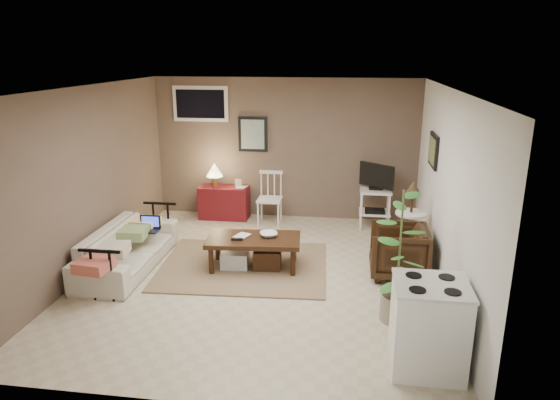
# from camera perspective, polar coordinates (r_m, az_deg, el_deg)

# --- Properties ---
(floor) EXTENTS (5.00, 5.00, 0.00)m
(floor) POSITION_cam_1_polar(r_m,az_deg,el_deg) (6.59, -2.34, -8.64)
(floor) COLOR #C1B293
(floor) RESTS_ON ground
(art_back) EXTENTS (0.50, 0.03, 0.60)m
(art_back) POSITION_cam_1_polar(r_m,az_deg,el_deg) (8.60, -3.12, 7.52)
(art_back) COLOR black
(art_right) EXTENTS (0.03, 0.60, 0.45)m
(art_right) POSITION_cam_1_polar(r_m,az_deg,el_deg) (7.11, 17.12, 5.45)
(art_right) COLOR black
(window) EXTENTS (0.96, 0.03, 0.60)m
(window) POSITION_cam_1_polar(r_m,az_deg,el_deg) (8.75, -9.07, 10.80)
(window) COLOR white
(rug) EXTENTS (2.32, 1.90, 0.02)m
(rug) POSITION_cam_1_polar(r_m,az_deg,el_deg) (6.86, -4.18, -7.49)
(rug) COLOR #8A6D50
(rug) RESTS_ON floor
(coffee_table) EXTENTS (1.28, 0.74, 0.47)m
(coffee_table) POSITION_cam_1_polar(r_m,az_deg,el_deg) (6.70, -3.10, -5.76)
(coffee_table) COLOR #32180D
(coffee_table) RESTS_ON floor
(sofa) EXTENTS (0.56, 1.91, 0.75)m
(sofa) POSITION_cam_1_polar(r_m,az_deg,el_deg) (6.99, -17.07, -4.54)
(sofa) COLOR beige
(sofa) RESTS_ON floor
(sofa_pillows) EXTENTS (0.37, 1.82, 0.13)m
(sofa_pillows) POSITION_cam_1_polar(r_m,az_deg,el_deg) (6.76, -17.55, -4.55)
(sofa_pillows) COLOR beige
(sofa_pillows) RESTS_ON sofa
(sofa_end_rails) EXTENTS (0.51, 1.91, 0.64)m
(sofa_end_rails) POSITION_cam_1_polar(r_m,az_deg,el_deg) (6.96, -16.21, -5.00)
(sofa_end_rails) COLOR black
(sofa_end_rails) RESTS_ON floor
(laptop) EXTENTS (0.29, 0.21, 0.20)m
(laptop) POSITION_cam_1_polar(r_m,az_deg,el_deg) (7.16, -14.72, -2.89)
(laptop) COLOR black
(laptop) RESTS_ON sofa
(red_console) EXTENTS (0.85, 0.38, 0.98)m
(red_console) POSITION_cam_1_polar(r_m,az_deg,el_deg) (8.72, -6.50, 0.08)
(red_console) COLOR maroon
(red_console) RESTS_ON floor
(spindle_chair) EXTENTS (0.40, 0.40, 0.88)m
(spindle_chair) POSITION_cam_1_polar(r_m,az_deg,el_deg) (8.41, -1.18, 0.06)
(spindle_chair) COLOR white
(spindle_chair) RESTS_ON floor
(tv_stand) EXTENTS (0.54, 0.43, 1.07)m
(tv_stand) POSITION_cam_1_polar(r_m,az_deg,el_deg) (8.29, 10.86, 0.64)
(tv_stand) COLOR white
(tv_stand) RESTS_ON floor
(side_table) EXTENTS (0.43, 0.43, 1.14)m
(side_table) POSITION_cam_1_polar(r_m,az_deg,el_deg) (7.08, 14.78, -1.22)
(side_table) COLOR white
(side_table) RESTS_ON floor
(armchair) EXTENTS (0.68, 0.72, 0.73)m
(armchair) POSITION_cam_1_polar(r_m,az_deg,el_deg) (6.63, 13.41, -5.47)
(armchair) COLOR black
(armchair) RESTS_ON floor
(potted_plant) EXTENTS (0.37, 0.37, 1.49)m
(potted_plant) POSITION_cam_1_polar(r_m,az_deg,el_deg) (5.40, 13.51, -5.82)
(potted_plant) COLOR gray
(potted_plant) RESTS_ON floor
(stove) EXTENTS (0.66, 0.61, 0.86)m
(stove) POSITION_cam_1_polar(r_m,az_deg,el_deg) (4.84, 16.60, -13.66)
(stove) COLOR white
(stove) RESTS_ON floor
(bowl) EXTENTS (0.24, 0.13, 0.23)m
(bowl) POSITION_cam_1_polar(r_m,az_deg,el_deg) (6.63, -1.30, -3.25)
(bowl) COLOR #32180D
(bowl) RESTS_ON coffee_table
(book_table) EXTENTS (0.16, 0.07, 0.23)m
(book_table) POSITION_cam_1_polar(r_m,az_deg,el_deg) (6.69, -5.00, -3.16)
(book_table) COLOR #32180D
(book_table) RESTS_ON coffee_table
(book_console) EXTENTS (0.16, 0.05, 0.21)m
(book_console) POSITION_cam_1_polar(r_m,az_deg,el_deg) (8.56, -4.90, 2.12)
(book_console) COLOR #32180D
(book_console) RESTS_ON red_console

